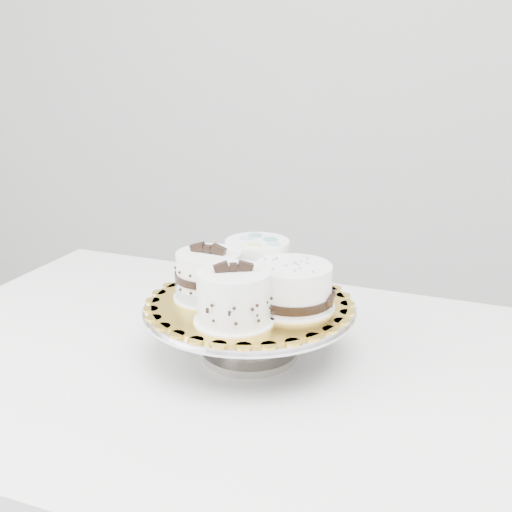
% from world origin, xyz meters
% --- Properties ---
extents(table, '(1.25, 0.91, 0.75)m').
position_xyz_m(table, '(0.11, 0.26, 0.67)').
color(table, white).
rests_on(table, floor).
extents(cake_stand, '(0.34, 0.34, 0.09)m').
position_xyz_m(cake_stand, '(0.13, 0.28, 0.81)').
color(cake_stand, gray).
rests_on(cake_stand, table).
extents(cake_board, '(0.33, 0.33, 0.00)m').
position_xyz_m(cake_board, '(0.13, 0.28, 0.84)').
color(cake_board, gold).
rests_on(cake_board, cake_stand).
extents(cake_swirl, '(0.14, 0.14, 0.09)m').
position_xyz_m(cake_swirl, '(0.12, 0.20, 0.88)').
color(cake_swirl, white).
rests_on(cake_swirl, cake_board).
extents(cake_banded, '(0.12, 0.12, 0.09)m').
position_xyz_m(cake_banded, '(0.06, 0.28, 0.88)').
color(cake_banded, white).
rests_on(cake_banded, cake_board).
extents(cake_dots, '(0.14, 0.14, 0.08)m').
position_xyz_m(cake_dots, '(0.12, 0.35, 0.88)').
color(cake_dots, white).
rests_on(cake_dots, cake_board).
extents(cake_ribbon, '(0.14, 0.13, 0.07)m').
position_xyz_m(cake_ribbon, '(0.20, 0.28, 0.88)').
color(cake_ribbon, white).
rests_on(cake_ribbon, cake_board).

